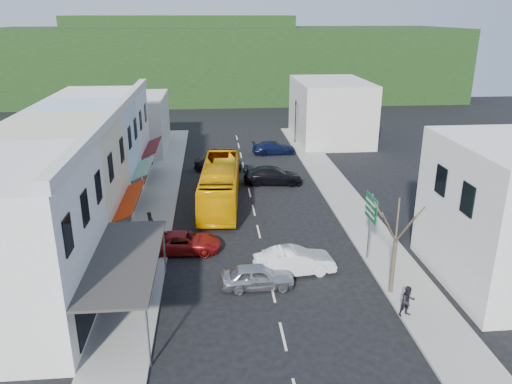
{
  "coord_description": "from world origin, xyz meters",
  "views": [
    {
      "loc": [
        -3.04,
        -27.53,
        14.24
      ],
      "look_at": [
        0.0,
        6.0,
        2.2
      ],
      "focal_mm": 35.0,
      "sensor_mm": 36.0,
      "label": 1
    }
  ],
  "objects_px": {
    "bus": "(220,185)",
    "car_white": "(295,262)",
    "direction_sign": "(370,228)",
    "pedestrian_left": "(150,223)",
    "traffic_signal": "(295,122)",
    "pedestrian_right": "(408,300)",
    "street_tree": "(396,241)",
    "car_red": "(184,242)",
    "car_silver": "(258,276)"
  },
  "relations": [
    {
      "from": "bus",
      "to": "car_white",
      "type": "bearing_deg",
      "value": -66.81
    },
    {
      "from": "pedestrian_right",
      "to": "pedestrian_left",
      "type": "bearing_deg",
      "value": 128.74
    },
    {
      "from": "car_white",
      "to": "car_red",
      "type": "relative_size",
      "value": 0.96
    },
    {
      "from": "car_red",
      "to": "pedestrian_left",
      "type": "height_order",
      "value": "pedestrian_left"
    },
    {
      "from": "pedestrian_left",
      "to": "street_tree",
      "type": "height_order",
      "value": "street_tree"
    },
    {
      "from": "car_red",
      "to": "direction_sign",
      "type": "xyz_separation_m",
      "value": [
        11.21,
        -2.22,
        1.46
      ]
    },
    {
      "from": "car_red",
      "to": "street_tree",
      "type": "height_order",
      "value": "street_tree"
    },
    {
      "from": "direction_sign",
      "to": "pedestrian_right",
      "type": "bearing_deg",
      "value": -90.38
    },
    {
      "from": "bus",
      "to": "pedestrian_left",
      "type": "relative_size",
      "value": 6.82
    },
    {
      "from": "car_silver",
      "to": "direction_sign",
      "type": "relative_size",
      "value": 1.02
    },
    {
      "from": "traffic_signal",
      "to": "direction_sign",
      "type": "bearing_deg",
      "value": 107.71
    },
    {
      "from": "pedestrian_right",
      "to": "traffic_signal",
      "type": "bearing_deg",
      "value": 76.87
    },
    {
      "from": "street_tree",
      "to": "car_white",
      "type": "bearing_deg",
      "value": 150.33
    },
    {
      "from": "car_white",
      "to": "traffic_signal",
      "type": "xyz_separation_m",
      "value": [
        5.09,
        30.59,
        1.81
      ]
    },
    {
      "from": "direction_sign",
      "to": "pedestrian_left",
      "type": "bearing_deg",
      "value": 159.66
    },
    {
      "from": "car_white",
      "to": "pedestrian_right",
      "type": "distance_m",
      "value": 6.94
    },
    {
      "from": "car_silver",
      "to": "street_tree",
      "type": "relative_size",
      "value": 0.7
    },
    {
      "from": "bus",
      "to": "direction_sign",
      "type": "relative_size",
      "value": 2.69
    },
    {
      "from": "pedestrian_left",
      "to": "traffic_signal",
      "type": "height_order",
      "value": "traffic_signal"
    },
    {
      "from": "pedestrian_left",
      "to": "pedestrian_right",
      "type": "height_order",
      "value": "same"
    },
    {
      "from": "street_tree",
      "to": "car_red",
      "type": "bearing_deg",
      "value": 151.56
    },
    {
      "from": "pedestrian_right",
      "to": "street_tree",
      "type": "xyz_separation_m",
      "value": [
        0.0,
        2.29,
        2.13
      ]
    },
    {
      "from": "traffic_signal",
      "to": "car_silver",
      "type": "bearing_deg",
      "value": 95.48
    },
    {
      "from": "car_red",
      "to": "pedestrian_right",
      "type": "xyz_separation_m",
      "value": [
        11.3,
        -8.41,
        0.3
      ]
    },
    {
      "from": "car_red",
      "to": "pedestrian_left",
      "type": "xyz_separation_m",
      "value": [
        -2.32,
        2.48,
        0.3
      ]
    },
    {
      "from": "bus",
      "to": "car_white",
      "type": "relative_size",
      "value": 2.64
    },
    {
      "from": "car_silver",
      "to": "pedestrian_left",
      "type": "relative_size",
      "value": 2.59
    },
    {
      "from": "direction_sign",
      "to": "street_tree",
      "type": "bearing_deg",
      "value": -89.9
    },
    {
      "from": "bus",
      "to": "traffic_signal",
      "type": "bearing_deg",
      "value": 68.55
    },
    {
      "from": "bus",
      "to": "car_silver",
      "type": "height_order",
      "value": "bus"
    },
    {
      "from": "car_white",
      "to": "car_silver",
      "type": "bearing_deg",
      "value": 114.98
    },
    {
      "from": "car_red",
      "to": "direction_sign",
      "type": "relative_size",
      "value": 1.07
    },
    {
      "from": "direction_sign",
      "to": "car_red",
      "type": "bearing_deg",
      "value": 167.59
    },
    {
      "from": "direction_sign",
      "to": "traffic_signal",
      "type": "relative_size",
      "value": 0.86
    },
    {
      "from": "street_tree",
      "to": "traffic_signal",
      "type": "bearing_deg",
      "value": 89.48
    },
    {
      "from": "bus",
      "to": "car_red",
      "type": "height_order",
      "value": "bus"
    },
    {
      "from": "car_red",
      "to": "traffic_signal",
      "type": "relative_size",
      "value": 0.92
    },
    {
      "from": "car_red",
      "to": "direction_sign",
      "type": "distance_m",
      "value": 11.52
    },
    {
      "from": "car_silver",
      "to": "traffic_signal",
      "type": "xyz_separation_m",
      "value": [
        7.38,
        32.0,
        1.81
      ]
    },
    {
      "from": "car_silver",
      "to": "pedestrian_left",
      "type": "bearing_deg",
      "value": 41.0
    },
    {
      "from": "pedestrian_left",
      "to": "traffic_signal",
      "type": "xyz_separation_m",
      "value": [
        13.92,
        24.72,
        1.51
      ]
    },
    {
      "from": "car_silver",
      "to": "pedestrian_right",
      "type": "xyz_separation_m",
      "value": [
        7.08,
        -3.61,
        0.3
      ]
    },
    {
      "from": "street_tree",
      "to": "traffic_signal",
      "type": "height_order",
      "value": "street_tree"
    },
    {
      "from": "bus",
      "to": "pedestrian_right",
      "type": "xyz_separation_m",
      "value": [
        8.8,
        -16.81,
        -0.55
      ]
    },
    {
      "from": "car_white",
      "to": "direction_sign",
      "type": "height_order",
      "value": "direction_sign"
    },
    {
      "from": "bus",
      "to": "car_white",
      "type": "distance_m",
      "value": 12.49
    },
    {
      "from": "car_white",
      "to": "pedestrian_right",
      "type": "height_order",
      "value": "pedestrian_right"
    },
    {
      "from": "car_red",
      "to": "pedestrian_left",
      "type": "bearing_deg",
      "value": 45.54
    },
    {
      "from": "car_silver",
      "to": "traffic_signal",
      "type": "height_order",
      "value": "traffic_signal"
    },
    {
      "from": "car_white",
      "to": "traffic_signal",
      "type": "distance_m",
      "value": 31.07
    }
  ]
}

